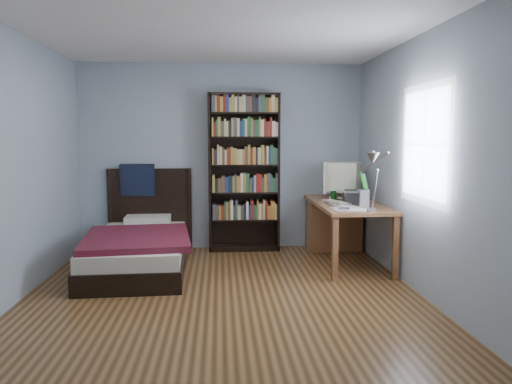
# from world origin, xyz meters

# --- Properties ---
(room) EXTENTS (4.20, 4.24, 2.50)m
(room) POSITION_xyz_m (0.03, -0.00, 1.25)
(room) COLOR #492F15
(room) RESTS_ON ground
(desk) EXTENTS (0.75, 1.74, 0.73)m
(desk) POSITION_xyz_m (1.50, 1.69, 0.42)
(desk) COLOR brown
(desk) RESTS_ON floor
(crt_monitor) EXTENTS (0.56, 0.51, 0.48)m
(crt_monitor) POSITION_xyz_m (1.54, 1.61, 1.00)
(crt_monitor) COLOR beige
(crt_monitor) RESTS_ON desk
(laptop) EXTENTS (0.33, 0.33, 0.37)m
(laptop) POSITION_xyz_m (1.58, 1.13, 0.84)
(laptop) COLOR #2D2D30
(laptop) RESTS_ON desk
(desk_lamp) EXTENTS (0.25, 0.55, 0.65)m
(desk_lamp) POSITION_xyz_m (1.46, 0.04, 1.25)
(desk_lamp) COLOR #99999E
(desk_lamp) RESTS_ON desk
(keyboard) EXTENTS (0.29, 0.44, 0.04)m
(keyboard) POSITION_xyz_m (1.36, 1.11, 0.74)
(keyboard) COLOR beige
(keyboard) RESTS_ON desk
(speaker) EXTENTS (0.12, 0.12, 0.20)m
(speaker) POSITION_xyz_m (1.59, 0.74, 0.83)
(speaker) COLOR gray
(speaker) RESTS_ON desk
(soda_can) EXTENTS (0.06, 0.06, 0.12)m
(soda_can) POSITION_xyz_m (1.41, 1.47, 0.79)
(soda_can) COLOR #083D0C
(soda_can) RESTS_ON desk
(mouse) EXTENTS (0.06, 0.11, 0.04)m
(mouse) POSITION_xyz_m (1.48, 1.52, 0.75)
(mouse) COLOR silver
(mouse) RESTS_ON desk
(phone_silver) EXTENTS (0.09, 0.12, 0.02)m
(phone_silver) POSITION_xyz_m (1.27, 0.94, 0.74)
(phone_silver) COLOR silver
(phone_silver) RESTS_ON desk
(phone_grey) EXTENTS (0.06, 0.09, 0.02)m
(phone_grey) POSITION_xyz_m (1.22, 0.70, 0.74)
(phone_grey) COLOR gray
(phone_grey) RESTS_ON desk
(external_drive) EXTENTS (0.13, 0.13, 0.02)m
(external_drive) POSITION_xyz_m (1.31, 0.56, 0.74)
(external_drive) COLOR gray
(external_drive) RESTS_ON desk
(bookshelf) EXTENTS (0.94, 0.30, 2.09)m
(bookshelf) POSITION_xyz_m (0.30, 1.94, 1.05)
(bookshelf) COLOR black
(bookshelf) RESTS_ON floor
(bed) EXTENTS (1.26, 2.16, 1.16)m
(bed) POSITION_xyz_m (-0.97, 1.13, 0.25)
(bed) COLOR black
(bed) RESTS_ON floor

